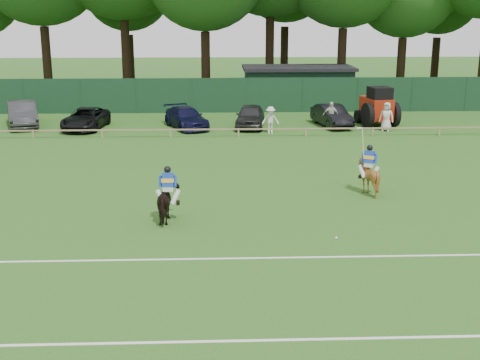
{
  "coord_description": "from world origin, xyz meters",
  "views": [
    {
      "loc": [
        -0.37,
        -19.23,
        7.41
      ],
      "look_at": [
        0.5,
        3.0,
        1.4
      ],
      "focal_mm": 48.0,
      "sensor_mm": 36.0,
      "label": 1
    }
  ],
  "objects_px": {
    "hatch_grey": "(250,116)",
    "utility_shed": "(298,86)",
    "horse_dark": "(168,202)",
    "sedan_navy": "(186,118)",
    "horse_chestnut": "(368,177)",
    "tractor": "(377,107)",
    "suv_black": "(86,119)",
    "polo_ball": "(336,238)",
    "estate_black": "(332,116)",
    "spectator_left": "(271,120)",
    "spectator_mid": "(331,115)",
    "spectator_right": "(387,117)",
    "sedan_grey": "(22,114)"
  },
  "relations": [
    {
      "from": "hatch_grey",
      "to": "utility_shed",
      "type": "distance_m",
      "value": 9.91
    },
    {
      "from": "horse_dark",
      "to": "sedan_navy",
      "type": "distance_m",
      "value": 18.31
    },
    {
      "from": "horse_chestnut",
      "to": "sedan_navy",
      "type": "bearing_deg",
      "value": -36.13
    },
    {
      "from": "horse_chestnut",
      "to": "tractor",
      "type": "bearing_deg",
      "value": -79.35
    },
    {
      "from": "hatch_grey",
      "to": "suv_black",
      "type": "bearing_deg",
      "value": -172.24
    },
    {
      "from": "polo_ball",
      "to": "utility_shed",
      "type": "relative_size",
      "value": 0.01
    },
    {
      "from": "estate_black",
      "to": "horse_chestnut",
      "type": "bearing_deg",
      "value": -106.35
    },
    {
      "from": "sedan_navy",
      "to": "hatch_grey",
      "type": "relative_size",
      "value": 1.06
    },
    {
      "from": "sedan_navy",
      "to": "spectator_left",
      "type": "bearing_deg",
      "value": -42.13
    },
    {
      "from": "sedan_navy",
      "to": "spectator_mid",
      "type": "relative_size",
      "value": 2.63
    },
    {
      "from": "utility_shed",
      "to": "spectator_right",
      "type": "bearing_deg",
      "value": -68.38
    },
    {
      "from": "sedan_grey",
      "to": "estate_black",
      "type": "distance_m",
      "value": 19.82
    },
    {
      "from": "sedan_grey",
      "to": "sedan_navy",
      "type": "relative_size",
      "value": 1.09
    },
    {
      "from": "estate_black",
      "to": "sedan_grey",
      "type": "bearing_deg",
      "value": 166.05
    },
    {
      "from": "sedan_navy",
      "to": "hatch_grey",
      "type": "height_order",
      "value": "hatch_grey"
    },
    {
      "from": "sedan_grey",
      "to": "hatch_grey",
      "type": "height_order",
      "value": "sedan_grey"
    },
    {
      "from": "estate_black",
      "to": "utility_shed",
      "type": "height_order",
      "value": "utility_shed"
    },
    {
      "from": "suv_black",
      "to": "spectator_mid",
      "type": "xyz_separation_m",
      "value": [
        15.36,
        -0.61,
        0.2
      ]
    },
    {
      "from": "sedan_navy",
      "to": "horse_chestnut",
      "type": "bearing_deg",
      "value": -83.81
    },
    {
      "from": "spectator_right",
      "to": "polo_ball",
      "type": "height_order",
      "value": "spectator_right"
    },
    {
      "from": "sedan_navy",
      "to": "utility_shed",
      "type": "relative_size",
      "value": 0.53
    },
    {
      "from": "horse_dark",
      "to": "spectator_mid",
      "type": "relative_size",
      "value": 0.99
    },
    {
      "from": "sedan_navy",
      "to": "spectator_mid",
      "type": "distance_m",
      "value": 9.1
    },
    {
      "from": "estate_black",
      "to": "hatch_grey",
      "type": "bearing_deg",
      "value": 169.89
    },
    {
      "from": "spectator_mid",
      "to": "polo_ball",
      "type": "distance_m",
      "value": 20.0
    },
    {
      "from": "estate_black",
      "to": "spectator_right",
      "type": "height_order",
      "value": "spectator_right"
    },
    {
      "from": "horse_dark",
      "to": "suv_black",
      "type": "xyz_separation_m",
      "value": [
        -6.42,
        18.24,
        -0.06
      ]
    },
    {
      "from": "sedan_grey",
      "to": "spectator_left",
      "type": "distance_m",
      "value": 15.95
    },
    {
      "from": "utility_shed",
      "to": "tractor",
      "type": "height_order",
      "value": "utility_shed"
    },
    {
      "from": "spectator_left",
      "to": "tractor",
      "type": "relative_size",
      "value": 0.49
    },
    {
      "from": "spectator_right",
      "to": "spectator_left",
      "type": "bearing_deg",
      "value": -152.03
    },
    {
      "from": "spectator_right",
      "to": "sedan_navy",
      "type": "bearing_deg",
      "value": -162.24
    },
    {
      "from": "hatch_grey",
      "to": "sedan_grey",
      "type": "bearing_deg",
      "value": -176.67
    },
    {
      "from": "hatch_grey",
      "to": "estate_black",
      "type": "relative_size",
      "value": 1.01
    },
    {
      "from": "horse_chestnut",
      "to": "sedan_navy",
      "type": "relative_size",
      "value": 0.32
    },
    {
      "from": "polo_ball",
      "to": "sedan_grey",
      "type": "bearing_deg",
      "value": 127.31
    },
    {
      "from": "sedan_grey",
      "to": "suv_black",
      "type": "height_order",
      "value": "sedan_grey"
    },
    {
      "from": "horse_dark",
      "to": "spectator_mid",
      "type": "xyz_separation_m",
      "value": [
        8.94,
        17.63,
        0.14
      ]
    },
    {
      "from": "hatch_grey",
      "to": "estate_black",
      "type": "bearing_deg",
      "value": 8.54
    },
    {
      "from": "spectator_left",
      "to": "spectator_right",
      "type": "distance_m",
      "value": 7.21
    },
    {
      "from": "sedan_navy",
      "to": "estate_black",
      "type": "distance_m",
      "value": 9.3
    },
    {
      "from": "estate_black",
      "to": "polo_ball",
      "type": "distance_m",
      "value": 20.92
    },
    {
      "from": "horse_chestnut",
      "to": "sedan_grey",
      "type": "xyz_separation_m",
      "value": [
        -18.56,
        16.11,
        0.09
      ]
    },
    {
      "from": "horse_chestnut",
      "to": "sedan_grey",
      "type": "bearing_deg",
      "value": -15.14
    },
    {
      "from": "polo_ball",
      "to": "tractor",
      "type": "relative_size",
      "value": 0.03
    },
    {
      "from": "spectator_right",
      "to": "utility_shed",
      "type": "xyz_separation_m",
      "value": [
        -4.18,
        10.54,
        0.65
      ]
    },
    {
      "from": "sedan_grey",
      "to": "estate_black",
      "type": "xyz_separation_m",
      "value": [
        19.81,
        -0.77,
        -0.12
      ]
    },
    {
      "from": "hatch_grey",
      "to": "tractor",
      "type": "relative_size",
      "value": 1.29
    },
    {
      "from": "hatch_grey",
      "to": "spectator_right",
      "type": "distance_m",
      "value": 8.46
    },
    {
      "from": "sedan_grey",
      "to": "hatch_grey",
      "type": "xyz_separation_m",
      "value": [
        14.57,
        -0.92,
        -0.09
      ]
    }
  ]
}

